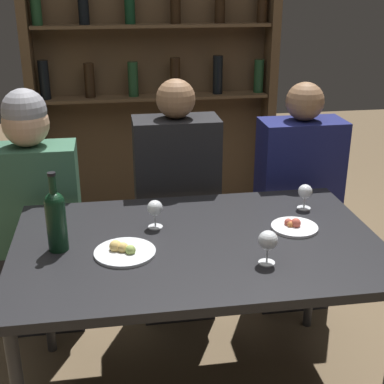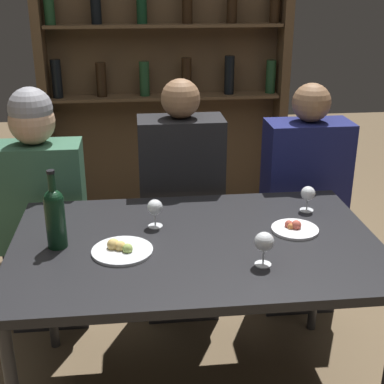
# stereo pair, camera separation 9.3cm
# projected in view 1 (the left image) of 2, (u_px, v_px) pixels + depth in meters

# --- Properties ---
(dining_table) EXTENTS (1.43, 0.92, 0.75)m
(dining_table) POSITION_uv_depth(u_px,v_px,m) (197.00, 253.00, 2.11)
(dining_table) COLOR black
(dining_table) RESTS_ON ground_plane
(wine_rack_wall) EXTENTS (1.68, 0.21, 2.15)m
(wine_rack_wall) POSITION_uv_depth(u_px,v_px,m) (153.00, 70.00, 3.62)
(wine_rack_wall) COLOR #4C3823
(wine_rack_wall) RESTS_ON ground_plane
(wine_bottle) EXTENTS (0.08, 0.08, 0.31)m
(wine_bottle) POSITION_uv_depth(u_px,v_px,m) (56.00, 218.00, 1.97)
(wine_bottle) COLOR black
(wine_bottle) RESTS_ON dining_table
(wine_glass_0) EXTENTS (0.06, 0.06, 0.11)m
(wine_glass_0) POSITION_uv_depth(u_px,v_px,m) (305.00, 192.00, 2.35)
(wine_glass_0) COLOR silver
(wine_glass_0) RESTS_ON dining_table
(wine_glass_1) EXTENTS (0.07, 0.07, 0.13)m
(wine_glass_1) POSITION_uv_depth(u_px,v_px,m) (268.00, 241.00, 1.89)
(wine_glass_1) COLOR silver
(wine_glass_1) RESTS_ON dining_table
(wine_glass_2) EXTENTS (0.06, 0.06, 0.12)m
(wine_glass_2) POSITION_uv_depth(u_px,v_px,m) (155.00, 209.00, 2.17)
(wine_glass_2) COLOR silver
(wine_glass_2) RESTS_ON dining_table
(food_plate_0) EXTENTS (0.23, 0.23, 0.05)m
(food_plate_0) POSITION_uv_depth(u_px,v_px,m) (124.00, 251.00, 1.98)
(food_plate_0) COLOR silver
(food_plate_0) RESTS_ON dining_table
(food_plate_1) EXTENTS (0.19, 0.19, 0.05)m
(food_plate_1) POSITION_uv_depth(u_px,v_px,m) (294.00, 226.00, 2.18)
(food_plate_1) COLOR white
(food_plate_1) RESTS_ON dining_table
(seated_person_left) EXTENTS (0.43, 0.22, 1.25)m
(seated_person_left) POSITION_uv_depth(u_px,v_px,m) (37.00, 219.00, 2.62)
(seated_person_left) COLOR #26262B
(seated_person_left) RESTS_ON ground_plane
(seated_person_center) EXTENTS (0.41, 0.22, 1.27)m
(seated_person_center) POSITION_uv_depth(u_px,v_px,m) (178.00, 212.00, 2.72)
(seated_person_center) COLOR #26262B
(seated_person_center) RESTS_ON ground_plane
(seated_person_right) EXTENTS (0.42, 0.22, 1.24)m
(seated_person_right) POSITION_uv_depth(u_px,v_px,m) (297.00, 207.00, 2.82)
(seated_person_right) COLOR #26262B
(seated_person_right) RESTS_ON ground_plane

